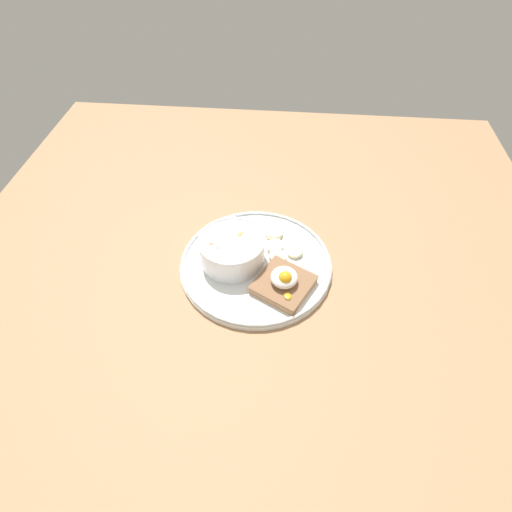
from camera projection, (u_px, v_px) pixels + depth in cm
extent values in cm
cube|color=#A57A54|center=(256.00, 270.00, 76.55)|extent=(120.00, 120.00, 2.00)
cylinder|color=white|center=(256.00, 265.00, 75.44)|extent=(28.52, 28.52, 1.00)
torus|color=white|center=(256.00, 262.00, 74.85)|extent=(28.32, 28.32, 0.60)
cylinder|color=white|center=(232.00, 250.00, 73.79)|extent=(12.13, 12.13, 5.18)
torus|color=white|center=(231.00, 240.00, 71.87)|extent=(12.33, 12.33, 0.60)
cylinder|color=beige|center=(232.00, 250.00, 73.88)|extent=(10.73, 10.73, 4.54)
ellipsoid|color=beige|center=(232.00, 243.00, 72.34)|extent=(10.19, 10.19, 1.20)
ellipsoid|color=tan|center=(240.00, 235.00, 73.11)|extent=(2.30, 2.07, 0.83)
ellipsoid|color=#8A7450|center=(218.00, 249.00, 70.80)|extent=(1.22, 1.70, 0.68)
ellipsoid|color=tan|center=(233.00, 227.00, 74.62)|extent=(1.47, 1.62, 0.58)
ellipsoid|color=#A78352|center=(243.00, 248.00, 71.16)|extent=(1.20, 0.78, 0.51)
ellipsoid|color=#90744D|center=(212.00, 245.00, 71.48)|extent=(1.15, 1.69, 0.70)
cube|color=#876042|center=(284.00, 282.00, 70.14)|extent=(12.38, 12.38, 0.30)
cube|color=tan|center=(284.00, 285.00, 70.65)|extent=(12.14, 12.14, 1.56)
ellipsoid|color=white|center=(284.00, 277.00, 69.17)|extent=(4.88, 4.78, 2.43)
sphere|color=orange|center=(285.00, 278.00, 68.16)|extent=(2.40, 2.40, 2.40)
ellipsoid|color=orange|center=(288.00, 296.00, 67.75)|extent=(1.88, 1.56, 0.36)
cylinder|color=#F4E6C7|center=(275.00, 247.00, 77.04)|extent=(4.67, 4.67, 1.44)
cylinder|color=#BEB39B|center=(275.00, 245.00, 76.61)|extent=(0.84, 0.84, 0.17)
cylinder|color=beige|center=(278.00, 257.00, 75.35)|extent=(4.45, 4.47, 1.15)
cylinder|color=#B7AA8D|center=(278.00, 255.00, 74.97)|extent=(0.80, 0.80, 0.14)
cylinder|color=beige|center=(274.00, 233.00, 79.70)|extent=(4.79, 4.77, 1.25)
cylinder|color=#BCB189|center=(274.00, 231.00, 79.28)|extent=(0.86, 0.86, 0.14)
cylinder|color=#F4EFC0|center=(295.00, 252.00, 76.30)|extent=(3.87, 3.93, 1.30)
cylinder|color=#BEBA96|center=(295.00, 250.00, 76.00)|extent=(0.70, 0.70, 0.21)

